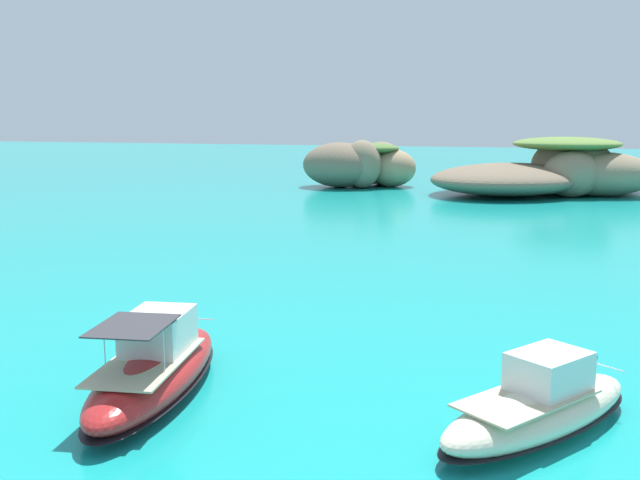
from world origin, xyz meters
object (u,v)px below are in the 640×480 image
Objects in this scene: islet_small at (361,165)px; islet_large at (558,173)px; motorboat_red at (155,368)px; motorboat_cream at (540,407)px.

islet_large is at bearing -3.10° from islet_small.
motorboat_red is (-13.64, -65.63, -1.43)m from islet_large.
islet_small is 69.50m from motorboat_cream.
islet_large is 2.01× the size of islet_small.
motorboat_red is (9.47, -66.88, -1.81)m from islet_small.
islet_large is at bearing 78.25° from motorboat_red.
motorboat_red is at bearing -101.75° from islet_large.
motorboat_cream is at bearing -72.51° from islet_small.
motorboat_cream is (-2.23, -65.01, -1.55)m from islet_large.
islet_small is 1.73× the size of motorboat_red.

